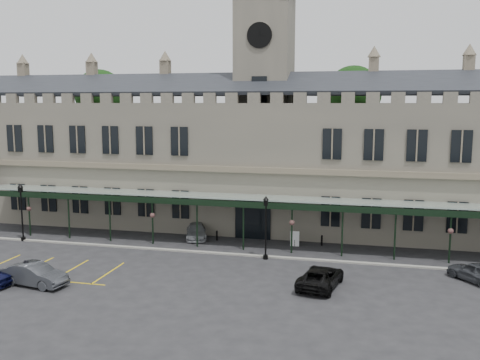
% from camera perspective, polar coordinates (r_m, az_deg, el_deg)
% --- Properties ---
extents(ground, '(140.00, 140.00, 0.00)m').
position_cam_1_polar(ground, '(37.89, -2.16, -10.31)').
color(ground, '#232325').
extents(station_building, '(60.00, 10.36, 17.30)m').
position_cam_1_polar(station_building, '(51.70, 2.57, 2.06)').
color(station_building, '#5F5A4F').
rests_on(station_building, ground).
extents(clock_tower, '(5.60, 5.60, 24.80)m').
position_cam_1_polar(clock_tower, '(51.49, 2.64, 9.44)').
color(clock_tower, '#5F5A4F').
rests_on(clock_tower, ground).
extents(canopy, '(50.00, 4.10, 4.30)m').
position_cam_1_polar(canopy, '(44.21, 0.44, -4.35)').
color(canopy, '#8C9E93').
rests_on(canopy, ground).
extents(kerb, '(60.00, 0.40, 0.12)m').
position_cam_1_polar(kerb, '(42.95, -0.16, -7.96)').
color(kerb, gray).
rests_on(kerb, ground).
extents(parking_markings, '(16.00, 6.00, 0.01)m').
position_cam_1_polar(parking_markings, '(42.46, -21.48, -8.83)').
color(parking_markings, gold).
rests_on(parking_markings, ground).
extents(tree_behind_left, '(6.00, 6.00, 16.00)m').
position_cam_1_polar(tree_behind_left, '(67.49, -14.71, 8.66)').
color(tree_behind_left, '#332314').
rests_on(tree_behind_left, ground).
extents(tree_behind_mid, '(6.00, 6.00, 16.00)m').
position_cam_1_polar(tree_behind_mid, '(59.58, 11.98, 8.83)').
color(tree_behind_mid, '#332314').
rests_on(tree_behind_mid, ground).
extents(lamp_post_left, '(0.48, 0.48, 5.11)m').
position_cam_1_polar(lamp_post_left, '(50.39, -22.29, -2.68)').
color(lamp_post_left, black).
rests_on(lamp_post_left, ground).
extents(lamp_post_mid, '(0.47, 0.47, 4.99)m').
position_cam_1_polar(lamp_post_mid, '(41.27, 2.77, -4.48)').
color(lamp_post_mid, black).
rests_on(lamp_post_mid, ground).
extents(sign_board, '(0.75, 0.06, 1.29)m').
position_cam_1_polar(sign_board, '(45.66, 5.86, -6.27)').
color(sign_board, black).
rests_on(sign_board, ground).
extents(bollard_left, '(0.15, 0.15, 0.87)m').
position_cam_1_polar(bollard_left, '(47.38, -2.48, -5.94)').
color(bollard_left, black).
rests_on(bollard_left, ground).
extents(bollard_right, '(0.16, 0.16, 0.88)m').
position_cam_1_polar(bollard_right, '(46.22, 8.71, -6.39)').
color(bollard_right, black).
rests_on(bollard_right, ground).
extents(car_left_b, '(4.76, 2.29, 1.50)m').
position_cam_1_polar(car_left_b, '(38.50, -21.04, -9.39)').
color(car_left_b, '#34373B').
rests_on(car_left_b, ground).
extents(car_taxi, '(3.04, 4.69, 1.26)m').
position_cam_1_polar(car_taxi, '(48.31, -4.68, -5.44)').
color(car_taxi, '#9FA2A7').
rests_on(car_taxi, ground).
extents(car_van, '(3.12, 5.23, 1.36)m').
position_cam_1_polar(car_van, '(36.15, 8.60, -10.19)').
color(car_van, black).
rests_on(car_van, ground).
extents(car_right_a, '(3.87, 4.23, 1.40)m').
position_cam_1_polar(car_right_a, '(40.01, 23.91, -8.97)').
color(car_right_a, '#34373B').
rests_on(car_right_a, ground).
extents(person_b, '(0.83, 0.67, 1.62)m').
position_cam_1_polar(person_b, '(39.10, -21.85, -9.08)').
color(person_b, black).
rests_on(person_b, ground).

